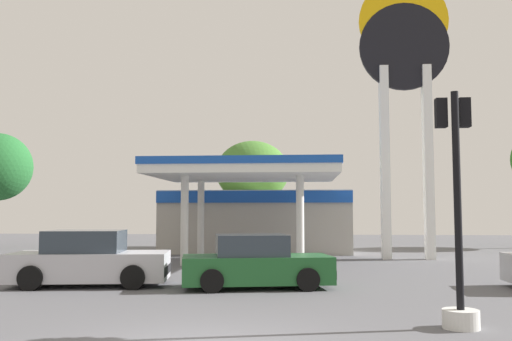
{
  "coord_description": "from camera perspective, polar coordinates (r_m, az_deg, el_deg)",
  "views": [
    {
      "loc": [
        1.55,
        -8.55,
        2.15
      ],
      "look_at": [
        0.03,
        10.77,
        3.65
      ],
      "focal_mm": 38.12,
      "sensor_mm": 36.0,
      "label": 1
    }
  ],
  "objects": [
    {
      "name": "car_0",
      "position": [
        15.78,
        -0.02,
        -9.74
      ],
      "size": [
        4.49,
        2.54,
        1.52
      ],
      "color": "black",
      "rests_on": "ground"
    },
    {
      "name": "gas_station",
      "position": [
        29.63,
        0.04,
        -4.73
      ],
      "size": [
        10.02,
        13.26,
        4.32
      ],
      "color": "#ADA89E",
      "rests_on": "ground"
    },
    {
      "name": "station_pole_sign",
      "position": [
        27.0,
        15.32,
        9.53
      ],
      "size": [
        4.2,
        0.56,
        13.38
      ],
      "color": "white",
      "rests_on": "ground"
    },
    {
      "name": "car_2",
      "position": [
        16.98,
        -17.06,
        -9.01
      ],
      "size": [
        4.75,
        2.54,
        1.62
      ],
      "color": "black",
      "rests_on": "ground"
    },
    {
      "name": "traffic_signal_0",
      "position": [
        10.99,
        20.43,
        -6.85
      ],
      "size": [
        0.67,
        0.69,
        4.46
      ],
      "color": "silver",
      "rests_on": "ground"
    },
    {
      "name": "tree_1",
      "position": [
        33.86,
        -0.38,
        -0.14
      ],
      "size": [
        4.54,
        4.54,
        6.61
      ],
      "color": "brown",
      "rests_on": "ground"
    }
  ]
}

